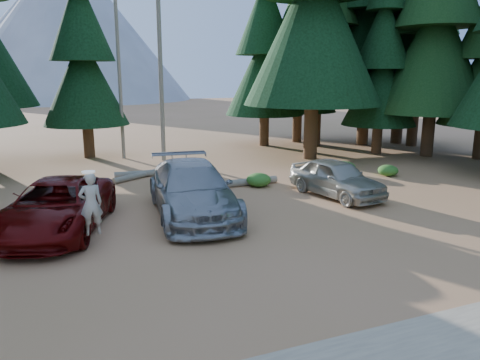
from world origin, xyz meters
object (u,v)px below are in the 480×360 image
Objects in this scene: silver_minivan_center at (192,190)px; log_right at (225,184)px; silver_minivan_right at (336,178)px; log_left at (146,174)px; red_pickup at (57,206)px; log_mid at (154,173)px; frisbee_player at (91,203)px.

silver_minivan_center is 1.26× the size of log_right.
silver_minivan_right is 1.13× the size of log_left.
red_pickup is at bearing -155.02° from log_right.
silver_minivan_center is 1.67× the size of log_mid.
silver_minivan_center is at bearing 174.04° from silver_minivan_right.
silver_minivan_right is 8.81m from log_mid.
log_mid is at bearing -119.58° from frisbee_player.
silver_minivan_center is at bearing -157.62° from frisbee_player.
silver_minivan_right is at bearing -173.78° from frisbee_player.
log_left is at bearing 99.02° from silver_minivan_center.
red_pickup is 1.31× the size of silver_minivan_right.
log_right is (-3.63, 3.00, -0.59)m from silver_minivan_right.
log_right is (2.71, -3.50, 0.02)m from log_left.
log_right is (2.41, 3.31, -0.75)m from silver_minivan_center.
frisbee_player reaches higher than log_mid.
log_left is 0.78× the size of log_right.
log_right is (5.88, 5.30, -1.14)m from frisbee_player.
silver_minivan_center is at bearing 19.43° from red_pickup.
log_mid is at bearing 95.44° from silver_minivan_center.
silver_minivan_center is 4.16m from log_right.
silver_minivan_center reaches higher than log_left.
log_right is at bearing -52.93° from log_mid.
red_pickup reaches higher than log_mid.
silver_minivan_right is at bearing 9.43° from silver_minivan_center.
red_pickup is 10.40m from silver_minivan_right.
frisbee_player is at bearing -142.48° from log_left.
log_left is 4.43m from log_right.
silver_minivan_center is 6.86m from log_left.
silver_minivan_center is at bearing -87.13° from log_mid.
log_right is at bearing -145.37° from frisbee_player.
silver_minivan_center is 4.02m from frisbee_player.
silver_minivan_center reaches higher than silver_minivan_right.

